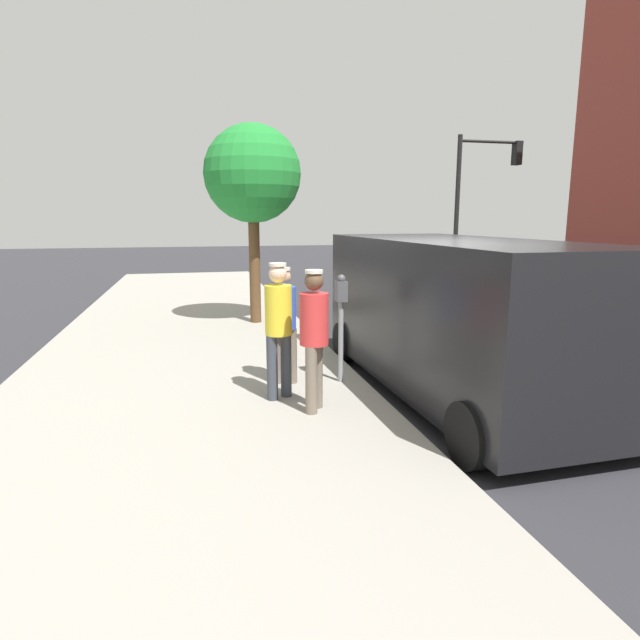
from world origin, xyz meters
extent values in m
plane|color=#2D2D33|center=(0.00, 0.00, 0.00)|extent=(80.00, 80.00, 0.00)
cube|color=#9E998E|center=(3.50, 0.00, 0.07)|extent=(5.00, 32.00, 0.15)
cylinder|color=gray|center=(1.35, 0.08, 0.72)|extent=(0.07, 0.07, 1.15)
cube|color=#4C4C51|center=(1.35, 0.08, 1.44)|extent=(0.14, 0.18, 0.28)
sphere|color=#47474C|center=(1.35, 0.08, 1.61)|extent=(0.12, 0.12, 0.12)
cylinder|color=#383D47|center=(2.40, 0.62, 0.57)|extent=(0.14, 0.14, 0.83)
cylinder|color=#383D47|center=(2.21, 0.52, 0.57)|extent=(0.14, 0.14, 0.83)
cylinder|color=yellow|center=(2.30, 0.57, 1.30)|extent=(0.34, 0.34, 0.63)
sphere|color=beige|center=(2.30, 0.57, 1.75)|extent=(0.23, 0.23, 0.23)
cylinder|color=silver|center=(2.30, 0.57, 1.87)|extent=(0.21, 0.21, 0.04)
cylinder|color=#726656|center=(2.03, 1.20, 0.56)|extent=(0.14, 0.14, 0.81)
cylinder|color=#726656|center=(1.91, 1.02, 0.56)|extent=(0.14, 0.14, 0.81)
cylinder|color=red|center=(1.97, 1.11, 1.27)|extent=(0.34, 0.34, 0.61)
sphere|color=brown|center=(1.97, 1.11, 1.72)|extent=(0.22, 0.22, 0.22)
cylinder|color=silver|center=(1.97, 1.11, 1.83)|extent=(0.21, 0.21, 0.04)
cylinder|color=#726656|center=(2.25, -0.06, 0.54)|extent=(0.14, 0.14, 0.78)
cylinder|color=#726656|center=(2.03, -0.02, 0.54)|extent=(0.14, 0.14, 0.78)
cylinder|color=blue|center=(2.14, -0.04, 1.22)|extent=(0.34, 0.34, 0.58)
sphere|color=tan|center=(2.14, -0.04, 1.65)|extent=(0.21, 0.21, 0.21)
cylinder|color=silver|center=(2.14, -0.04, 1.75)|extent=(0.20, 0.20, 0.04)
cube|color=black|center=(-0.15, 0.56, 1.17)|extent=(2.13, 5.25, 1.96)
cube|color=black|center=(-0.21, 3.01, 1.56)|extent=(1.84, 0.13, 0.88)
cylinder|color=black|center=(-1.15, 2.59, 0.34)|extent=(0.24, 0.69, 0.68)
cylinder|color=black|center=(0.75, 2.64, 0.34)|extent=(0.24, 0.69, 0.68)
cylinder|color=black|center=(-1.05, -1.51, 0.34)|extent=(0.24, 0.69, 0.68)
cylinder|color=black|center=(0.85, -1.46, 0.34)|extent=(0.24, 0.69, 0.68)
cylinder|color=black|center=(-5.67, -10.09, 2.60)|extent=(0.16, 0.16, 5.20)
cylinder|color=black|center=(-6.87, -10.09, 5.00)|extent=(2.40, 0.10, 0.10)
cube|color=black|center=(-7.87, -10.09, 4.65)|extent=(0.24, 0.32, 0.80)
sphere|color=red|center=(-7.87, -10.26, 4.90)|extent=(0.17, 0.17, 0.17)
sphere|color=yellow|center=(-7.87, -10.26, 4.65)|extent=(0.17, 0.17, 0.17)
sphere|color=green|center=(-7.87, -10.26, 4.40)|extent=(0.17, 0.17, 0.17)
cylinder|color=brown|center=(2.00, -4.58, 1.39)|extent=(0.24, 0.24, 2.48)
sphere|color=#228632|center=(2.00, -4.58, 3.35)|extent=(2.06, 2.06, 2.06)
camera|label=1|loc=(3.32, 7.03, 2.43)|focal=29.76mm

